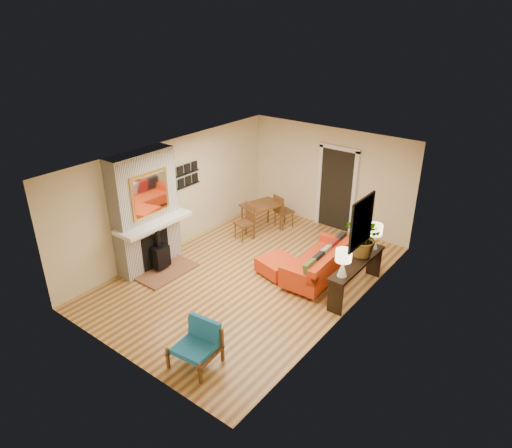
% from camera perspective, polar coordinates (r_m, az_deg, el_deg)
% --- Properties ---
extents(room_shell, '(6.50, 6.50, 6.50)m').
position_cam_1_polar(room_shell, '(11.01, 10.28, 3.91)').
color(room_shell, tan).
rests_on(room_shell, ground).
extents(fireplace, '(1.09, 1.68, 2.60)m').
position_cam_1_polar(fireplace, '(9.92, -13.52, 1.13)').
color(fireplace, white).
rests_on(fireplace, ground).
extents(sofa, '(0.91, 1.95, 0.75)m').
position_cam_1_polar(sofa, '(9.73, 8.22, -4.91)').
color(sofa, silver).
rests_on(sofa, ground).
extents(ottoman, '(0.85, 0.85, 0.36)m').
position_cam_1_polar(ottoman, '(9.82, 2.66, -5.17)').
color(ottoman, silver).
rests_on(ottoman, ground).
extents(blue_chair, '(0.76, 0.74, 0.72)m').
position_cam_1_polar(blue_chair, '(7.56, -7.20, -14.36)').
color(blue_chair, brown).
rests_on(blue_chair, ground).
extents(dining_table, '(1.04, 1.69, 0.89)m').
position_cam_1_polar(dining_table, '(11.49, 0.88, 1.71)').
color(dining_table, brown).
rests_on(dining_table, ground).
extents(console_table, '(0.34, 1.85, 0.72)m').
position_cam_1_polar(console_table, '(9.21, 12.51, -5.39)').
color(console_table, black).
rests_on(console_table, ground).
extents(lamp_near, '(0.30, 0.30, 0.54)m').
position_cam_1_polar(lamp_near, '(8.44, 10.85, -4.42)').
color(lamp_near, white).
rests_on(lamp_near, console_table).
extents(lamp_far, '(0.30, 0.30, 0.54)m').
position_cam_1_polar(lamp_far, '(9.55, 14.62, -1.14)').
color(lamp_far, white).
rests_on(lamp_far, console_table).
extents(houseplant, '(0.94, 0.88, 0.84)m').
position_cam_1_polar(houseplant, '(9.15, 13.48, -1.65)').
color(houseplant, '#1E5919').
rests_on(houseplant, console_table).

